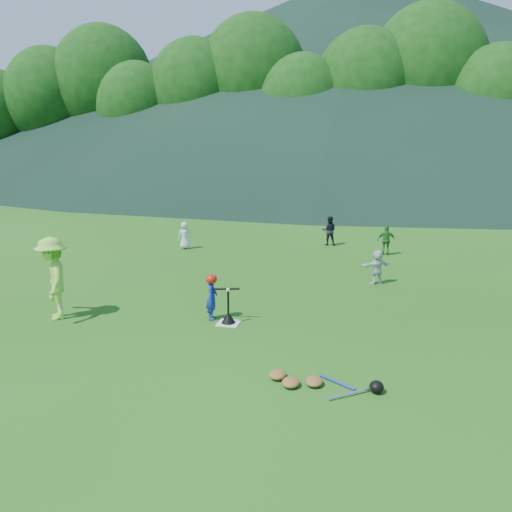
{
  "coord_description": "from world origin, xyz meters",
  "views": [
    {
      "loc": [
        2.85,
        -9.47,
        3.71
      ],
      "look_at": [
        0.0,
        2.5,
        0.9
      ],
      "focal_mm": 35.0,
      "sensor_mm": 36.0,
      "label": 1
    }
  ],
  "objects_px": {
    "batter_child": "(212,297)",
    "adult_coach": "(53,278)",
    "batting_tee": "(228,318)",
    "equipment_pile": "(314,382)",
    "fielder_b": "(329,231)",
    "fielder_c": "(386,240)",
    "fielder_d": "(377,267)",
    "fielder_a": "(185,235)",
    "home_plate": "(228,323)"
  },
  "relations": [
    {
      "from": "batting_tee",
      "to": "fielder_a",
      "type": "bearing_deg",
      "value": 117.92
    },
    {
      "from": "adult_coach",
      "to": "batting_tee",
      "type": "bearing_deg",
      "value": 64.1
    },
    {
      "from": "home_plate",
      "to": "adult_coach",
      "type": "relative_size",
      "value": 0.25
    },
    {
      "from": "fielder_a",
      "to": "fielder_b",
      "type": "distance_m",
      "value": 5.27
    },
    {
      "from": "home_plate",
      "to": "fielder_a",
      "type": "bearing_deg",
      "value": 117.92
    },
    {
      "from": "adult_coach",
      "to": "fielder_d",
      "type": "relative_size",
      "value": 1.91
    },
    {
      "from": "home_plate",
      "to": "batter_child",
      "type": "height_order",
      "value": "batter_child"
    },
    {
      "from": "fielder_b",
      "to": "batting_tee",
      "type": "bearing_deg",
      "value": 77.15
    },
    {
      "from": "adult_coach",
      "to": "fielder_a",
      "type": "xyz_separation_m",
      "value": [
        0.07,
        7.41,
        -0.4
      ]
    },
    {
      "from": "home_plate",
      "to": "batting_tee",
      "type": "relative_size",
      "value": 0.66
    },
    {
      "from": "batter_child",
      "to": "fielder_c",
      "type": "distance_m",
      "value": 8.22
    },
    {
      "from": "fielder_b",
      "to": "equipment_pile",
      "type": "distance_m",
      "value": 11.09
    },
    {
      "from": "fielder_a",
      "to": "fielder_b",
      "type": "relative_size",
      "value": 0.9
    },
    {
      "from": "fielder_c",
      "to": "fielder_d",
      "type": "xyz_separation_m",
      "value": [
        -0.3,
        -3.67,
        -0.04
      ]
    },
    {
      "from": "fielder_b",
      "to": "equipment_pile",
      "type": "relative_size",
      "value": 0.6
    },
    {
      "from": "fielder_c",
      "to": "equipment_pile",
      "type": "xyz_separation_m",
      "value": [
        -1.23,
        -9.82,
        -0.44
      ]
    },
    {
      "from": "adult_coach",
      "to": "batting_tee",
      "type": "distance_m",
      "value": 3.83
    },
    {
      "from": "fielder_a",
      "to": "batting_tee",
      "type": "height_order",
      "value": "fielder_a"
    },
    {
      "from": "fielder_c",
      "to": "fielder_a",
      "type": "bearing_deg",
      "value": -1.22
    },
    {
      "from": "adult_coach",
      "to": "fielder_d",
      "type": "xyz_separation_m",
      "value": [
        6.72,
        4.38,
        -0.42
      ]
    },
    {
      "from": "home_plate",
      "to": "fielder_a",
      "type": "xyz_separation_m",
      "value": [
        -3.64,
        6.87,
        0.47
      ]
    },
    {
      "from": "adult_coach",
      "to": "equipment_pile",
      "type": "relative_size",
      "value": 0.99
    },
    {
      "from": "fielder_b",
      "to": "fielder_c",
      "type": "relative_size",
      "value": 1.07
    },
    {
      "from": "home_plate",
      "to": "fielder_c",
      "type": "distance_m",
      "value": 8.23
    },
    {
      "from": "fielder_d",
      "to": "equipment_pile",
      "type": "bearing_deg",
      "value": 50.03
    },
    {
      "from": "home_plate",
      "to": "fielder_c",
      "type": "height_order",
      "value": "fielder_c"
    },
    {
      "from": "fielder_c",
      "to": "fielder_d",
      "type": "bearing_deg",
      "value": 78.85
    },
    {
      "from": "adult_coach",
      "to": "fielder_b",
      "type": "relative_size",
      "value": 1.65
    },
    {
      "from": "batter_child",
      "to": "fielder_d",
      "type": "xyz_separation_m",
      "value": [
        3.43,
        3.66,
        -0.02
      ]
    },
    {
      "from": "adult_coach",
      "to": "home_plate",
      "type": "bearing_deg",
      "value": 64.1
    },
    {
      "from": "home_plate",
      "to": "fielder_d",
      "type": "xyz_separation_m",
      "value": [
        3.01,
        3.84,
        0.46
      ]
    },
    {
      "from": "home_plate",
      "to": "equipment_pile",
      "type": "bearing_deg",
      "value": -48.05
    },
    {
      "from": "fielder_b",
      "to": "fielder_c",
      "type": "height_order",
      "value": "fielder_b"
    },
    {
      "from": "fielder_d",
      "to": "home_plate",
      "type": "bearing_deg",
      "value": 20.59
    },
    {
      "from": "batter_child",
      "to": "batting_tee",
      "type": "relative_size",
      "value": 1.43
    },
    {
      "from": "adult_coach",
      "to": "batting_tee",
      "type": "height_order",
      "value": "adult_coach"
    },
    {
      "from": "batting_tee",
      "to": "equipment_pile",
      "type": "distance_m",
      "value": 3.11
    },
    {
      "from": "batter_child",
      "to": "equipment_pile",
      "type": "relative_size",
      "value": 0.54
    },
    {
      "from": "batter_child",
      "to": "fielder_a",
      "type": "distance_m",
      "value": 7.43
    },
    {
      "from": "home_plate",
      "to": "equipment_pile",
      "type": "distance_m",
      "value": 3.11
    },
    {
      "from": "home_plate",
      "to": "equipment_pile",
      "type": "height_order",
      "value": "equipment_pile"
    },
    {
      "from": "batter_child",
      "to": "fielder_c",
      "type": "height_order",
      "value": "fielder_c"
    },
    {
      "from": "batting_tee",
      "to": "fielder_d",
      "type": "bearing_deg",
      "value": 51.93
    },
    {
      "from": "fielder_d",
      "to": "fielder_c",
      "type": "bearing_deg",
      "value": -126.03
    },
    {
      "from": "batter_child",
      "to": "adult_coach",
      "type": "height_order",
      "value": "adult_coach"
    },
    {
      "from": "fielder_d",
      "to": "batting_tee",
      "type": "xyz_separation_m",
      "value": [
        -3.01,
        -3.84,
        -0.34
      ]
    },
    {
      "from": "home_plate",
      "to": "fielder_a",
      "type": "distance_m",
      "value": 7.8
    },
    {
      "from": "fielder_a",
      "to": "batting_tee",
      "type": "bearing_deg",
      "value": 87.85
    },
    {
      "from": "home_plate",
      "to": "batter_child",
      "type": "xyz_separation_m",
      "value": [
        -0.42,
        0.18,
        0.48
      ]
    },
    {
      "from": "fielder_b",
      "to": "fielder_c",
      "type": "xyz_separation_m",
      "value": [
        2.03,
        -1.23,
        -0.03
      ]
    }
  ]
}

